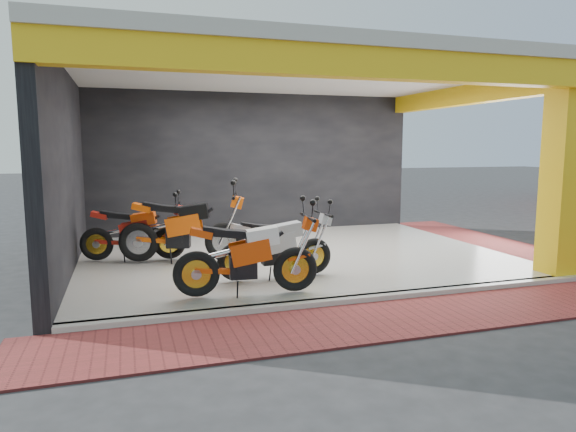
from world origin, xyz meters
name	(u,v)px	position (x,y,z in m)	size (l,w,h in m)	color
ground	(333,285)	(0.00, 0.00, 0.00)	(80.00, 80.00, 0.00)	#2D2D30
showroom_floor	(294,256)	(0.00, 2.00, 0.05)	(8.00, 6.00, 0.10)	silver
showroom_ceiling	(294,71)	(0.00, 2.00, 3.60)	(8.40, 6.40, 0.20)	beige
back_wall	(255,165)	(0.00, 5.10, 1.75)	(8.20, 0.20, 3.50)	black
left_wall	(63,173)	(-4.10, 2.00, 1.75)	(0.20, 6.20, 3.50)	black
corner_column	(563,174)	(3.75, -0.75, 1.75)	(0.50, 0.50, 3.50)	yellow
header_beam_front	(364,63)	(0.00, -1.00, 3.30)	(8.40, 0.30, 0.40)	yellow
header_beam_right	(472,94)	(4.00, 2.00, 3.30)	(0.30, 6.40, 0.40)	yellow
floor_kerb	(360,299)	(0.00, -1.02, 0.05)	(8.00, 0.20, 0.10)	silver
paver_front	(387,319)	(0.00, -1.80, 0.01)	(9.00, 1.40, 0.03)	maroon
paver_right	(495,244)	(4.80, 2.00, 0.01)	(1.40, 7.00, 0.03)	maroon
moto_hero	(295,248)	(-0.83, -0.58, 0.76)	(2.16, 0.80, 1.32)	#D74009
moto_row_a	(314,239)	(-0.22, 0.29, 0.71)	(2.00, 0.74, 1.22)	#B5B7BD
moto_row_b	(224,223)	(-1.43, 1.70, 0.83)	(2.39, 0.88, 1.46)	#FF5B0A
moto_row_c	(169,227)	(-2.37, 2.20, 0.72)	(2.02, 0.75, 1.23)	#AD1D12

